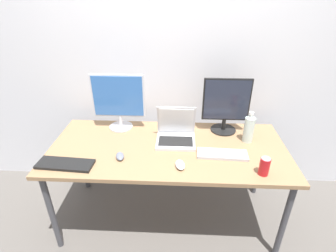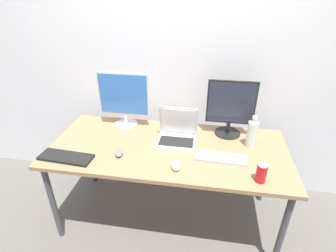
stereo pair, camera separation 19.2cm
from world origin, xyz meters
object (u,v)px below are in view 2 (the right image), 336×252
keyboard_main (221,158)px  water_bottle (252,133)px  laptop_silver (177,134)px  keyboard_aux (66,157)px  soda_can_near_keyboard (261,173)px  mouse_by_laptop (176,165)px  work_desk (168,153)px  monitor_center (231,107)px  monitor_left (124,98)px  mouse_by_keyboard (119,153)px

keyboard_main → water_bottle: (0.22, 0.21, 0.11)m
laptop_silver → keyboard_aux: 0.84m
water_bottle → soda_can_near_keyboard: bearing=-87.8°
mouse_by_laptop → keyboard_main: bearing=15.3°
work_desk → laptop_silver: 0.17m
monitor_center → work_desk: bearing=-149.0°
work_desk → mouse_by_laptop: 0.28m
monitor_left → keyboard_aux: bearing=-116.1°
keyboard_aux → soda_can_near_keyboard: (1.33, -0.03, 0.05)m
keyboard_aux → soda_can_near_keyboard: soda_can_near_keyboard is taller
work_desk → keyboard_main: bearing=-13.7°
keyboard_main → keyboard_aux: same height
water_bottle → laptop_silver: bearing=-178.9°
work_desk → mouse_by_laptop: size_ratio=16.43×
monitor_left → mouse_by_keyboard: 0.52m
work_desk → laptop_silver: bearing=60.8°
mouse_by_laptop → work_desk: bearing=99.9°
mouse_by_laptop → water_bottle: size_ratio=0.43×
keyboard_aux → mouse_by_laptop: 0.79m
monitor_left → keyboard_aux: size_ratio=1.23×
work_desk → monitor_left: 0.60m
monitor_left → mouse_by_laptop: (0.52, -0.53, -0.24)m
mouse_by_keyboard → laptop_silver: bearing=18.4°
monitor_left → monitor_center: (0.88, -0.01, -0.02)m
monitor_left → mouse_by_laptop: size_ratio=4.31×
work_desk → laptop_silver: (0.06, 0.10, 0.12)m
monitor_left → monitor_center: monitor_left is taller
mouse_by_keyboard → mouse_by_laptop: 0.44m
monitor_left → keyboard_main: (0.82, -0.38, -0.25)m
work_desk → keyboard_main: keyboard_main is taller
mouse_by_keyboard → soda_can_near_keyboard: (0.97, -0.13, 0.05)m
soda_can_near_keyboard → mouse_by_keyboard: bearing=172.4°
mouse_by_laptop → water_bottle: bearing=23.3°
keyboard_main → laptop_silver: bearing=152.4°
work_desk → soda_can_near_keyboard: soda_can_near_keyboard is taller
laptop_silver → keyboard_main: size_ratio=0.83×
monitor_center → water_bottle: size_ratio=1.81×
laptop_silver → mouse_by_keyboard: laptop_silver is taller
mouse_by_keyboard → keyboard_main: bearing=-10.7°
monitor_left → work_desk: bearing=-34.0°
water_bottle → soda_can_near_keyboard: 0.41m
monitor_left → keyboard_aux: (-0.27, -0.56, -0.25)m
keyboard_main → mouse_by_laptop: mouse_by_laptop is taller
laptop_silver → soda_can_near_keyboard: 0.71m
keyboard_main → water_bottle: 0.32m
mouse_by_keyboard → water_bottle: bearing=0.2°
soda_can_near_keyboard → water_bottle: bearing=92.2°
monitor_center → water_bottle: monitor_center is taller
water_bottle → mouse_by_laptop: bearing=-145.6°
work_desk → monitor_left: size_ratio=3.81×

